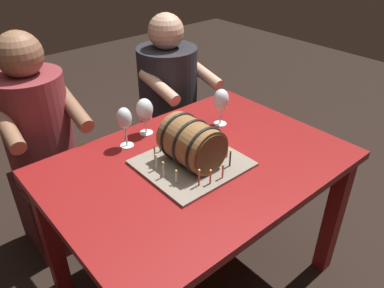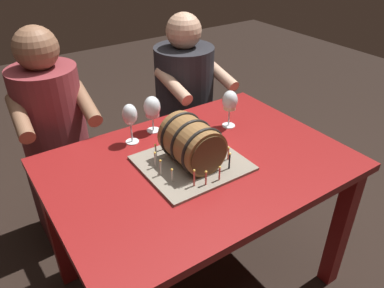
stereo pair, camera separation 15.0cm
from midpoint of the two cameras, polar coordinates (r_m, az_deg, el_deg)
ground_plane at (r=2.08m, az=-1.39°, el=-19.65°), size 8.00×8.00×0.00m
dining_table at (r=1.64m, az=-1.67°, el=-6.00°), size 1.24×0.88×0.74m
barrel_cake at (r=1.51m, az=-2.85°, el=-0.41°), size 0.41×0.38×0.21m
wine_glass_empty at (r=1.65m, az=-12.86°, el=3.63°), size 0.07×0.07×0.19m
wine_glass_white at (r=1.79m, az=2.07°, el=6.60°), size 0.07×0.07×0.19m
wine_glass_rose at (r=1.74m, az=-9.69°, el=4.95°), size 0.08×0.08×0.18m
person_seated_left at (r=2.09m, az=-23.41°, el=-2.06°), size 0.39×0.48×1.21m
person_seated_right at (r=2.38m, az=-5.30°, el=4.67°), size 0.39×0.47×1.16m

